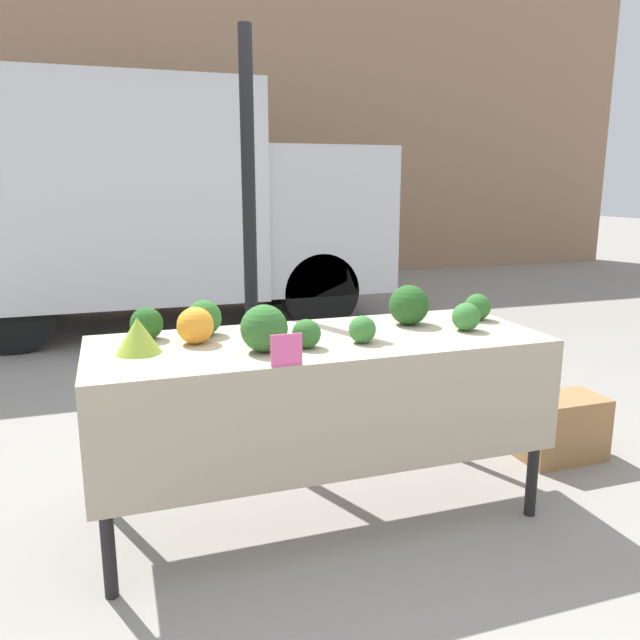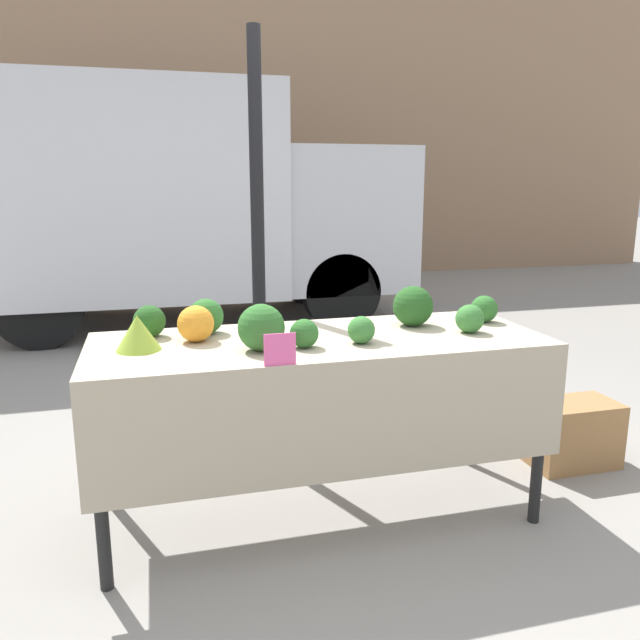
{
  "view_description": "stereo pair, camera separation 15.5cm",
  "coord_description": "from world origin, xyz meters",
  "views": [
    {
      "loc": [
        -0.82,
        -2.46,
        1.49
      ],
      "look_at": [
        0.0,
        0.0,
        0.91
      ],
      "focal_mm": 35.0,
      "sensor_mm": 36.0,
      "label": 1
    },
    {
      "loc": [
        -0.67,
        -2.5,
        1.49
      ],
      "look_at": [
        0.0,
        0.0,
        0.91
      ],
      "focal_mm": 35.0,
      "sensor_mm": 36.0,
      "label": 2
    }
  ],
  "objects": [
    {
      "name": "produce_crate",
      "position": [
        1.44,
        0.16,
        0.17
      ],
      "size": [
        0.45,
        0.28,
        0.35
      ],
      "color": "#9E7042",
      "rests_on": "ground_plane"
    },
    {
      "name": "market_table",
      "position": [
        0.0,
        -0.06,
        0.72
      ],
      "size": [
        1.93,
        0.73,
        0.83
      ],
      "color": "tan",
      "rests_on": "ground_plane"
    },
    {
      "name": "orange_cauliflower",
      "position": [
        -0.52,
        0.08,
        0.91
      ],
      "size": [
        0.15,
        0.15,
        0.15
      ],
      "color": "orange",
      "rests_on": "market_table"
    },
    {
      "name": "broccoli_head_0",
      "position": [
        0.67,
        -0.07,
        0.89
      ],
      "size": [
        0.13,
        0.13,
        0.13
      ],
      "color": "#387533",
      "rests_on": "market_table"
    },
    {
      "name": "broccoli_head_2",
      "position": [
        0.48,
        0.12,
        0.92
      ],
      "size": [
        0.19,
        0.19,
        0.19
      ],
      "color": "#23511E",
      "rests_on": "market_table"
    },
    {
      "name": "parked_truck",
      "position": [
        -0.36,
        4.25,
        1.29
      ],
      "size": [
        4.36,
        1.87,
        2.42
      ],
      "color": "silver",
      "rests_on": "ground_plane"
    },
    {
      "name": "broccoli_head_3",
      "position": [
        0.14,
        -0.13,
        0.89
      ],
      "size": [
        0.11,
        0.11,
        0.11
      ],
      "color": "#387533",
      "rests_on": "market_table"
    },
    {
      "name": "ground_plane",
      "position": [
        0.0,
        0.0,
        0.0
      ],
      "size": [
        40.0,
        40.0,
        0.0
      ],
      "primitive_type": "plane",
      "color": "gray"
    },
    {
      "name": "broccoli_head_1",
      "position": [
        -0.28,
        -0.13,
        0.92
      ],
      "size": [
        0.19,
        0.19,
        0.19
      ],
      "color": "#2D6628",
      "rests_on": "market_table"
    },
    {
      "name": "romanesco_head",
      "position": [
        -0.75,
        0.0,
        0.9
      ],
      "size": [
        0.18,
        0.18,
        0.14
      ],
      "color": "#93B238",
      "rests_on": "market_table"
    },
    {
      "name": "broccoli_head_4",
      "position": [
        -0.1,
        -0.13,
        0.89
      ],
      "size": [
        0.12,
        0.12,
        0.12
      ],
      "color": "#2D6628",
      "rests_on": "market_table"
    },
    {
      "name": "building_facade",
      "position": [
        0.0,
        7.48,
        2.59
      ],
      "size": [
        16.0,
        0.6,
        5.18
      ],
      "color": "#9E7A5B",
      "rests_on": "ground_plane"
    },
    {
      "name": "broccoli_head_7",
      "position": [
        -0.7,
        0.21,
        0.9
      ],
      "size": [
        0.14,
        0.14,
        0.14
      ],
      "color": "#23511E",
      "rests_on": "market_table"
    },
    {
      "name": "broccoli_head_5",
      "position": [
        -0.46,
        0.21,
        0.91
      ],
      "size": [
        0.16,
        0.16,
        0.16
      ],
      "color": "#2D6628",
      "rests_on": "market_table"
    },
    {
      "name": "tent_pole",
      "position": [
        -0.14,
        0.73,
        1.12
      ],
      "size": [
        0.07,
        0.07,
        2.24
      ],
      "color": "black",
      "rests_on": "ground_plane"
    },
    {
      "name": "broccoli_head_6",
      "position": [
        0.84,
        0.1,
        0.89
      ],
      "size": [
        0.13,
        0.13,
        0.13
      ],
      "color": "#2D6628",
      "rests_on": "market_table"
    },
    {
      "name": "price_sign",
      "position": [
        -0.25,
        -0.35,
        0.89
      ],
      "size": [
        0.12,
        0.01,
        0.12
      ],
      "color": "#F45B9E",
      "rests_on": "market_table"
    }
  ]
}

